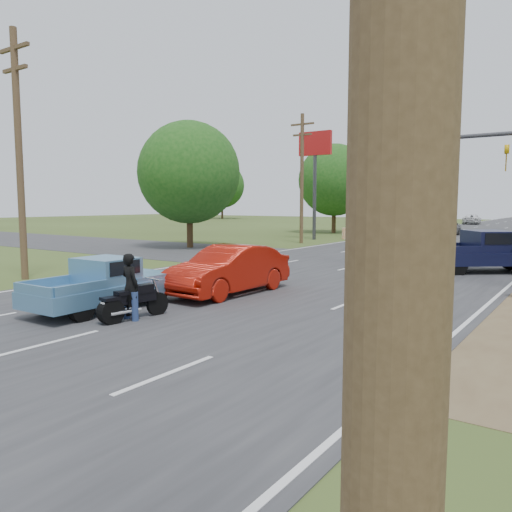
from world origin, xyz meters
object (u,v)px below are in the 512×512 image
Objects in this scene: blue_pickup at (107,283)px; navy_pickup at (488,251)px; rider at (130,289)px; distant_car_grey at (447,228)px; red_convertible at (229,270)px; motorcycle at (129,303)px; distant_car_white at (472,219)px.

blue_pickup is 0.79× the size of navy_pickup.
rider is at bearing -58.45° from navy_pickup.
red_convertible is at bearing -84.65° from distant_car_grey.
red_convertible is 4.25m from blue_pickup.
motorcycle is 0.40× the size of distant_car_white.
navy_pickup reaches higher than distant_car_grey.
distant_car_grey is (-1.96, 37.09, -0.05)m from red_convertible.
distant_car_white reaches higher than motorcycle.
blue_pickup reaches higher than motorcycle.
motorcycle is (0.25, -4.65, -0.35)m from red_convertible.
motorcycle is at bearing -22.55° from blue_pickup.
rider is at bearing -84.63° from distant_car_grey.
navy_pickup reaches higher than blue_pickup.
red_convertible is at bearing 102.35° from motorcycle.
rider reaches higher than motorcycle.
navy_pickup is at bearing 94.54° from distant_car_white.
motorcycle is 41.79m from distant_car_grey.
distant_car_white is (-4.28, 71.15, -0.04)m from blue_pickup.
navy_pickup is (7.75, 15.04, 0.18)m from blue_pickup.
blue_pickup is 41.07m from distant_car_grey.
blue_pickup is 1.02× the size of distant_car_grey.
rider is 72.02m from distant_car_white.
navy_pickup is 1.28× the size of distant_car_grey.
red_convertible is 2.39× the size of motorcycle.
motorcycle is at bearing 90.00° from rider.
red_convertible reaches higher than distant_car_white.
red_convertible is at bearing -67.00° from navy_pickup.
distant_car_white is (-3.79, 30.08, -0.05)m from distant_car_grey.
red_convertible is 12.72m from navy_pickup.
distant_car_grey is at bearing 89.33° from blue_pickup.
red_convertible is at bearing -77.52° from rider.
distant_car_white is at bearing 154.71° from navy_pickup.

